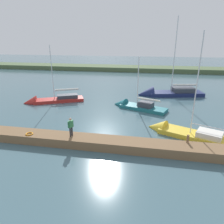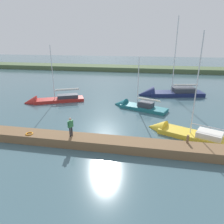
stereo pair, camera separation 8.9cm
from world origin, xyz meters
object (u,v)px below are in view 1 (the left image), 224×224
life_ring_buoy (29,134)px  person_on_dock (71,126)px  mooring_post_near (188,139)px  sailboat_mid_channel (181,134)px  sailboat_inner_slip (164,94)px  sailboat_far_right (134,107)px  sailboat_behind_pier (50,101)px

life_ring_buoy → person_on_dock: bearing=-174.5°
mooring_post_near → sailboat_mid_channel: sailboat_mid_channel is taller
sailboat_inner_slip → sailboat_mid_channel: bearing=81.5°
life_ring_buoy → sailboat_far_right: 14.44m
mooring_post_near → sailboat_inner_slip: (0.90, -18.32, -0.86)m
sailboat_far_right → person_on_dock: size_ratio=4.57×
sailboat_mid_channel → life_ring_buoy: bearing=40.7°
life_ring_buoy → sailboat_inner_slip: (-12.81, -19.33, -0.57)m
sailboat_inner_slip → sailboat_mid_channel: size_ratio=1.28×
sailboat_far_right → person_on_dock: 12.35m
sailboat_mid_channel → person_on_dock: sailboat_mid_channel is taller
sailboat_far_right → sailboat_inner_slip: size_ratio=0.58×
sailboat_far_right → sailboat_behind_pier: bearing=19.3°
sailboat_mid_channel → sailboat_behind_pier: bearing=-0.3°
sailboat_far_right → sailboat_inner_slip: 8.79m
mooring_post_near → sailboat_mid_channel: bearing=-89.7°
sailboat_far_right → person_on_dock: (4.52, 11.38, 1.60)m
life_ring_buoy → sailboat_behind_pier: bearing=-71.0°
sailboat_mid_channel → sailboat_inner_slip: bearing=-62.8°
sailboat_far_right → sailboat_inner_slip: bearing=-99.3°
life_ring_buoy → sailboat_inner_slip: sailboat_inner_slip is taller
life_ring_buoy → sailboat_mid_channel: (-13.69, -4.15, -0.71)m
life_ring_buoy → person_on_dock: size_ratio=0.39×
life_ring_buoy → person_on_dock: (-3.84, -0.37, 0.94)m
sailboat_far_right → life_ring_buoy: bearing=75.7°
sailboat_behind_pier → sailboat_mid_channel: sailboat_mid_channel is taller
mooring_post_near → sailboat_behind_pier: size_ratio=0.07×
sailboat_inner_slip → sailboat_far_right: bearing=47.7°
life_ring_buoy → person_on_dock: person_on_dock is taller
person_on_dock → sailboat_mid_channel: bearing=45.4°
sailboat_behind_pier → sailboat_inner_slip: 18.44m
sailboat_inner_slip → life_ring_buoy: bearing=44.6°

